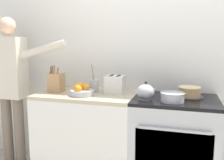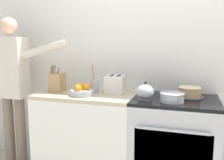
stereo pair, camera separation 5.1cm
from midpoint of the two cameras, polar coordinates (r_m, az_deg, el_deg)
wall_back at (r=2.65m, az=10.28°, el=5.99°), size 8.00×0.04×2.60m
counter_cabinet at (r=2.67m, az=-4.99°, el=-12.53°), size 0.98×0.62×0.91m
stove_range at (r=2.50m, az=14.54°, el=-14.36°), size 0.77×0.65×0.91m
layer_cake at (r=2.43m, az=17.93°, el=-2.77°), size 0.25×0.25×0.10m
tea_kettle at (r=2.26m, az=8.31°, el=-2.72°), size 0.20×0.16×0.16m
mixing_bowl at (r=2.22m, az=14.21°, el=-3.84°), size 0.21×0.21×0.08m
knife_block at (r=2.64m, az=-11.93°, el=-0.49°), size 0.13×0.15×0.28m
utensil_crock at (r=2.56m, az=-3.50°, el=-1.22°), size 0.09×0.09×0.29m
fruit_bowl at (r=2.43m, az=-6.37°, el=-2.43°), size 0.23×0.23×0.12m
toaster at (r=2.50m, az=1.35°, el=-1.04°), size 0.20×0.17×0.18m
person_baker at (r=2.98m, az=-21.33°, el=0.19°), size 0.94×0.20×1.68m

